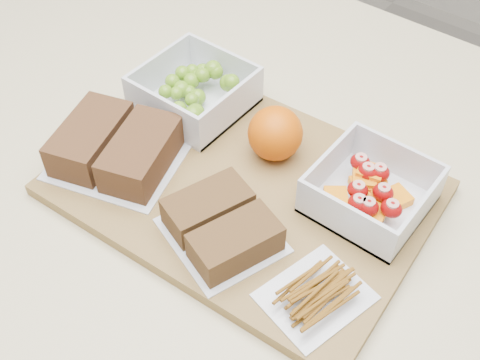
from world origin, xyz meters
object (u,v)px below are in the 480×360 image
at_px(cutting_board, 243,188).
at_px(grape_container, 196,91).
at_px(fruit_container, 370,192).
at_px(pretzel_bag, 316,291).
at_px(sandwich_bag_left, 116,147).
at_px(orange, 275,133).
at_px(sandwich_bag_center, 221,225).

height_order(cutting_board, grape_container, grape_container).
distance_m(fruit_container, pretzel_bag, 0.14).
height_order(grape_container, sandwich_bag_left, grape_container).
relative_size(orange, sandwich_bag_left, 0.37).
height_order(grape_container, sandwich_bag_center, grape_container).
relative_size(grape_container, sandwich_bag_center, 0.86).
distance_m(grape_container, sandwich_bag_center, 0.22).
relative_size(grape_container, sandwich_bag_left, 0.72).
relative_size(fruit_container, orange, 1.81).
bearing_deg(cutting_board, pretzel_bag, -30.47).
relative_size(fruit_container, pretzel_bag, 1.01).
bearing_deg(orange, fruit_container, -0.22).
bearing_deg(grape_container, fruit_container, -2.29).
height_order(grape_container, pretzel_bag, grape_container).
relative_size(cutting_board, sandwich_bag_center, 2.81).
height_order(fruit_container, sandwich_bag_left, fruit_container).
relative_size(cutting_board, pretzel_bag, 3.51).
xyz_separation_m(cutting_board, fruit_container, (0.13, 0.06, 0.03)).
height_order(sandwich_bag_left, pretzel_bag, sandwich_bag_left).
bearing_deg(pretzel_bag, orange, 137.41).
distance_m(fruit_container, sandwich_bag_center, 0.17).
bearing_deg(cutting_board, fruit_container, 22.12).
bearing_deg(orange, grape_container, 175.68).
bearing_deg(grape_container, pretzel_bag, -27.66).
xyz_separation_m(cutting_board, sandwich_bag_left, (-0.14, -0.06, 0.03)).
bearing_deg(sandwich_bag_center, sandwich_bag_left, 175.91).
distance_m(grape_container, sandwich_bag_left, 0.14).
xyz_separation_m(fruit_container, pretzel_bag, (0.02, -0.14, -0.01)).
bearing_deg(orange, sandwich_bag_center, -77.71).
distance_m(cutting_board, sandwich_bag_left, 0.16).
relative_size(grape_container, pretzel_bag, 1.08).
distance_m(cutting_board, sandwich_bag_center, 0.09).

